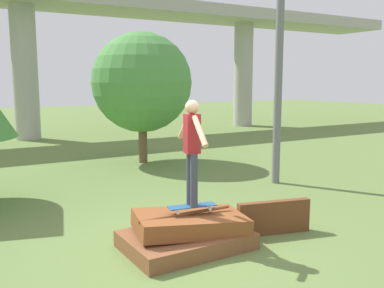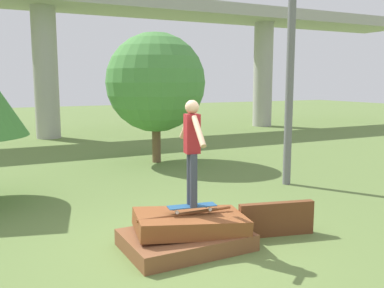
# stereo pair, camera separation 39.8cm
# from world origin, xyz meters

# --- Properties ---
(ground_plane) EXTENTS (80.00, 80.00, 0.00)m
(ground_plane) POSITION_xyz_m (0.00, 0.00, 0.00)
(ground_plane) COLOR olive
(scrap_pile) EXTENTS (2.03, 1.37, 0.59)m
(scrap_pile) POSITION_xyz_m (0.04, 0.00, 0.24)
(scrap_pile) COLOR brown
(scrap_pile) RESTS_ON ground_plane
(scrap_plank_loose) EXTENTS (1.33, 0.44, 0.59)m
(scrap_plank_loose) POSITION_xyz_m (1.63, -0.21, 0.29)
(scrap_plank_loose) COLOR brown
(scrap_plank_loose) RESTS_ON ground_plane
(skateboard) EXTENTS (0.81, 0.34, 0.09)m
(skateboard) POSITION_xyz_m (0.12, 0.02, 0.66)
(skateboard) COLOR #23517F
(skateboard) RESTS_ON scrap_pile
(skater) EXTENTS (0.27, 1.18, 1.68)m
(skater) POSITION_xyz_m (0.12, 0.02, 1.65)
(skater) COLOR #383D4C
(skater) RESTS_ON skateboard
(highway_overpass) EXTENTS (44.00, 3.44, 6.57)m
(highway_overpass) POSITION_xyz_m (0.00, 14.82, 5.64)
(highway_overpass) COLOR #A8A59E
(highway_overpass) RESTS_ON ground_plane
(utility_pole) EXTENTS (1.30, 0.20, 8.08)m
(utility_pole) POSITION_xyz_m (4.18, 2.68, 4.16)
(utility_pole) COLOR slate
(utility_pole) RESTS_ON ground_plane
(tree_behind_left) EXTENTS (3.18, 3.18, 4.19)m
(tree_behind_left) POSITION_xyz_m (2.30, 7.01, 2.59)
(tree_behind_left) COLOR brown
(tree_behind_left) RESTS_ON ground_plane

